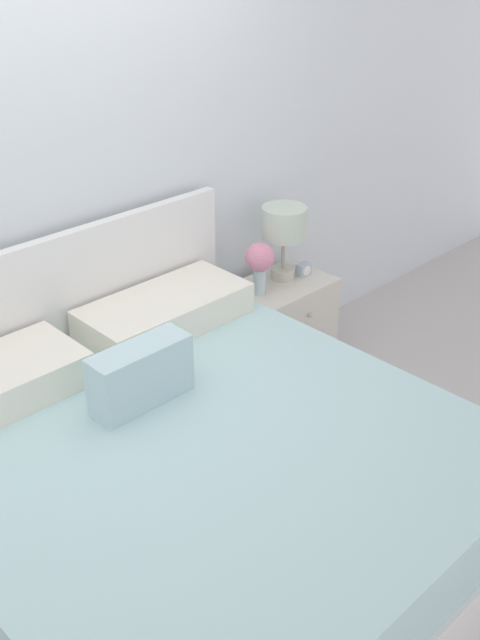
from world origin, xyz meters
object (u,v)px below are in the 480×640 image
object	(u,v)px
flower_vase	(260,261)
alarm_clock	(304,269)
bed	(188,492)
table_lamp	(284,227)
nightstand	(282,328)

from	to	relation	value
flower_vase	alarm_clock	bearing A→B (deg)	-2.28
bed	alarm_clock	xyz separation A→B (m)	(1.40, 0.68, 0.24)
bed	table_lamp	distance (m)	1.57
nightstand	table_lamp	bearing A→B (deg)	48.11
alarm_clock	table_lamp	bearing A→B (deg)	151.93
table_lamp	alarm_clock	world-z (taller)	table_lamp
nightstand	alarm_clock	xyz separation A→B (m)	(0.14, -0.01, 0.31)
nightstand	table_lamp	world-z (taller)	table_lamp
flower_vase	alarm_clock	distance (m)	0.35
alarm_clock	flower_vase	bearing A→B (deg)	177.72
table_lamp	flower_vase	size ratio (longest dim) A/B	1.44
table_lamp	alarm_clock	xyz separation A→B (m)	(0.10, -0.06, -0.25)
bed	table_lamp	size ratio (longest dim) A/B	4.86
bed	alarm_clock	world-z (taller)	bed
bed	nightstand	distance (m)	1.44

